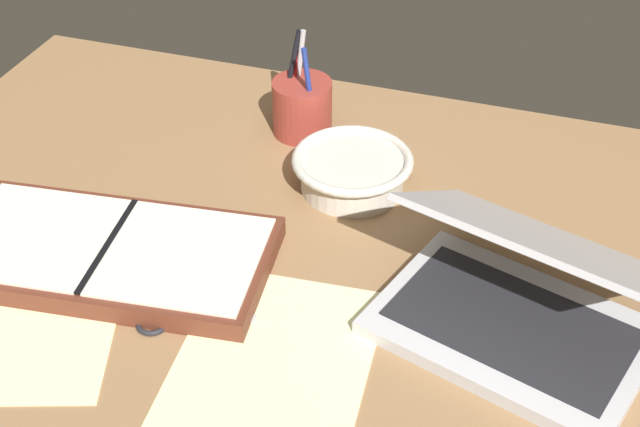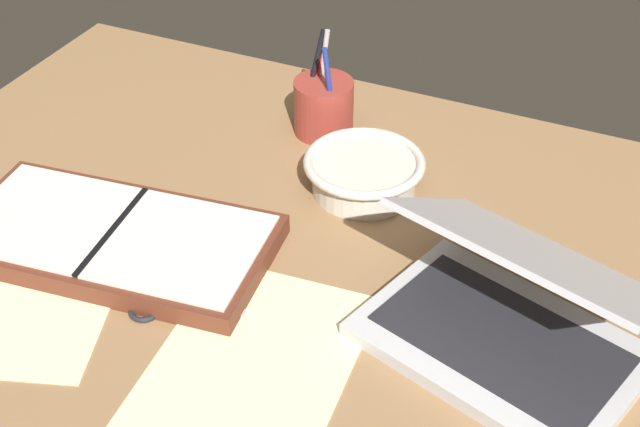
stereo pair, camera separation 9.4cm
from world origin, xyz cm
name	(u,v)px [view 1 (the left image)]	position (x,y,z in cm)	size (l,w,h in cm)	color
desk_top	(337,298)	(0.00, 0.00, 1.00)	(140.00, 100.00, 2.00)	#936D47
laptop	(522,299)	(21.75, 0.88, 6.39)	(36.02, 32.31, 16.18)	silver
bowl	(352,170)	(-4.43, 21.32, 5.00)	(16.94, 16.94, 5.34)	silver
pen_cup	(302,106)	(-15.92, 33.12, 6.45)	(9.06, 9.06, 15.76)	#9E382D
planner	(110,254)	(-28.71, -3.85, 3.52)	(42.52, 24.95, 3.24)	brown
scissors	(169,315)	(-17.52, -10.36, 2.34)	(14.12, 9.02, 0.80)	#B7B7BC
paper_sheet_front	(272,365)	(-3.25, -13.85, 2.08)	(21.41, 29.00, 0.16)	#F4EFB2
paper_sheet_beside_planner	(33,327)	(-31.83, -16.93, 2.08)	(19.31, 23.61, 0.16)	#F4EFB2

